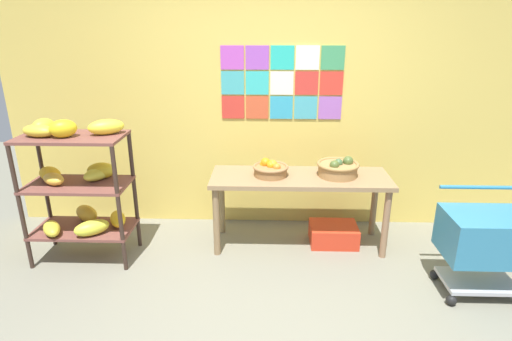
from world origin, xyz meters
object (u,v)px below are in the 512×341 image
Objects in this scene: display_table at (300,185)px; produce_crate_under_table at (333,234)px; fruit_basket_centre at (270,169)px; shopping_cart at (485,239)px; fruit_basket_back_left at (338,168)px; banana_shelf_unit at (78,180)px.

display_table reaches higher than produce_crate_under_table.
display_table is 0.61m from produce_crate_under_table.
produce_crate_under_table is (0.61, 0.02, -0.66)m from fruit_basket_centre.
produce_crate_under_table is (0.34, 0.02, -0.51)m from display_table.
fruit_basket_back_left is at bearing 154.12° from shopping_cart.
banana_shelf_unit reaches higher than display_table.
fruit_basket_back_left reaches higher than produce_crate_under_table.
fruit_basket_back_left is at bearing 2.21° from display_table.
produce_crate_under_table is at bearing 86.86° from fruit_basket_back_left.
banana_shelf_unit is 3.36× the size of fruit_basket_back_left.
fruit_basket_centre is 0.90m from produce_crate_under_table.
fruit_basket_centre is 0.73× the size of produce_crate_under_table.
produce_crate_under_table is at bearing 7.60° from banana_shelf_unit.
display_table is 5.00× the size of fruit_basket_centre.
shopping_cart is at bearing -36.16° from fruit_basket_back_left.
fruit_basket_back_left reaches higher than fruit_basket_centre.
display_table is 3.64× the size of produce_crate_under_table.
banana_shelf_unit reaches higher than shopping_cart.
produce_crate_under_table is (0.00, 0.01, -0.67)m from fruit_basket_back_left.
banana_shelf_unit is 0.79× the size of display_table.
fruit_basket_centre is at bearing 166.03° from shopping_cart.
display_table is at bearing -177.79° from fruit_basket_back_left.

